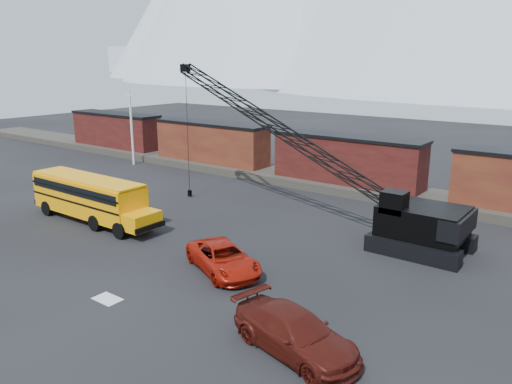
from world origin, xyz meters
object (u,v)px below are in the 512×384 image
at_px(red_pickup, 223,258).
at_px(maroon_suv, 295,333).
at_px(school_bus, 91,197).
at_px(crawler_crane, 303,145).

xyz_separation_m(red_pickup, maroon_suv, (7.34, -4.24, 0.08)).
bearing_deg(school_bus, red_pickup, -4.62).
relative_size(red_pickup, crawler_crane, 0.24).
xyz_separation_m(maroon_suv, crawler_crane, (-8.47, 14.05, 4.73)).
distance_m(maroon_suv, crawler_crane, 17.08).
bearing_deg(school_bus, maroon_suv, -14.50).
distance_m(red_pickup, maroon_suv, 8.47).
bearing_deg(crawler_crane, school_bus, -144.03).
relative_size(school_bus, maroon_suv, 2.01).
xyz_separation_m(red_pickup, crawler_crane, (-1.14, 9.81, 4.81)).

